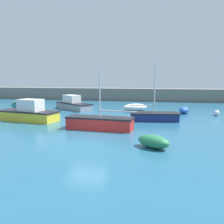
% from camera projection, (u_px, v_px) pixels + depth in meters
% --- Properties ---
extents(ground_plane, '(120.00, 120.00, 0.20)m').
position_uv_depth(ground_plane, '(87.00, 141.00, 16.05)').
color(ground_plane, '#235B7A').
extents(harbor_breakwater, '(57.80, 2.61, 2.04)m').
position_uv_depth(harbor_breakwater, '(133.00, 94.00, 42.03)').
color(harbor_breakwater, slate).
rests_on(harbor_breakwater, ground_plane).
extents(motorboat_with_cabin, '(5.46, 4.67, 1.75)m').
position_uv_depth(motorboat_with_cabin, '(73.00, 104.00, 30.78)').
color(motorboat_with_cabin, gray).
rests_on(motorboat_with_cabin, ground_plane).
extents(rowboat_with_red_cover, '(3.13, 2.09, 0.96)m').
position_uv_depth(rowboat_with_red_cover, '(22.00, 104.00, 31.83)').
color(rowboat_with_red_cover, teal).
rests_on(rowboat_with_red_cover, ground_plane).
extents(fishing_dinghy_green, '(1.41, 2.05, 0.75)m').
position_uv_depth(fishing_dinghy_green, '(184.00, 110.00, 27.49)').
color(fishing_dinghy_green, '#2D56B7').
rests_on(fishing_dinghy_green, ground_plane).
extents(rowboat_blue_near, '(3.30, 2.71, 0.87)m').
position_uv_depth(rowboat_blue_near, '(135.00, 107.00, 29.41)').
color(rowboat_blue_near, white).
rests_on(rowboat_blue_near, ground_plane).
extents(motorboat_grey_hull, '(6.21, 3.09, 1.98)m').
position_uv_depth(motorboat_grey_hull, '(28.00, 113.00, 22.95)').
color(motorboat_grey_hull, yellow).
rests_on(motorboat_grey_hull, ground_plane).
extents(sailboat_short_mast, '(5.52, 2.01, 4.55)m').
position_uv_depth(sailboat_short_mast, '(100.00, 123.00, 19.21)').
color(sailboat_short_mast, red).
rests_on(sailboat_short_mast, ground_plane).
extents(sailboat_tall_mast, '(4.56, 2.27, 5.29)m').
position_uv_depth(sailboat_tall_mast, '(154.00, 116.00, 22.95)').
color(sailboat_tall_mast, navy).
rests_on(sailboat_tall_mast, ground_plane).
extents(dinghy_near_pier, '(2.27, 2.00, 0.75)m').
position_uv_depth(dinghy_near_pier, '(153.00, 141.00, 14.21)').
color(dinghy_near_pier, '#287A4C').
rests_on(dinghy_near_pier, ground_plane).
extents(mooring_buoy_white, '(0.58, 0.58, 0.58)m').
position_uv_depth(mooring_buoy_white, '(217.00, 113.00, 25.81)').
color(mooring_buoy_white, white).
rests_on(mooring_buoy_white, ground_plane).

